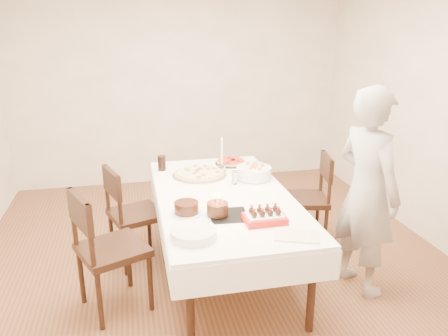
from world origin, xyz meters
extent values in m
plane|color=#55311D|center=(0.00, 0.00, 0.00)|extent=(5.00, 5.00, 0.00)
cube|color=#F5E3CE|center=(0.00, 2.50, 1.35)|extent=(4.50, 0.04, 2.70)
cube|color=#F5E3CE|center=(0.00, -2.50, 1.35)|extent=(4.50, 0.04, 2.70)
cube|color=white|center=(0.05, -0.06, 0.38)|extent=(1.69, 2.37, 0.75)
imported|color=#A5A19B|center=(1.13, -0.54, 0.87)|extent=(0.57, 0.72, 1.73)
cylinder|color=beige|center=(-0.08, 0.47, 0.77)|extent=(0.59, 0.59, 0.04)
cylinder|color=red|center=(0.31, 0.78, 0.77)|extent=(0.35, 0.35, 0.04)
cube|color=#B21E1E|center=(0.37, 0.33, 0.75)|extent=(0.31, 0.31, 0.01)
cylinder|color=white|center=(0.42, 0.28, 0.81)|extent=(0.42, 0.42, 0.11)
cylinder|color=white|center=(0.17, 0.57, 0.93)|extent=(0.10, 0.10, 0.35)
cylinder|color=black|center=(-0.42, 0.72, 0.83)|extent=(0.10, 0.10, 0.15)
cylinder|color=black|center=(-0.32, -0.39, 0.80)|extent=(0.26, 0.26, 0.10)
cube|color=black|center=(0.00, -0.49, 0.75)|extent=(0.31, 0.31, 0.01)
cylinder|color=#3E2111|center=(-0.09, -0.48, 0.84)|extent=(0.20, 0.20, 0.16)
cube|color=beige|center=(0.38, -0.93, 0.75)|extent=(0.35, 0.30, 0.03)
cylinder|color=white|center=(-0.32, -0.80, 0.78)|extent=(0.41, 0.41, 0.07)
cylinder|color=white|center=(-0.33, -0.78, 0.76)|extent=(0.34, 0.34, 0.01)
camera|label=1|loc=(-0.70, -3.51, 2.17)|focal=35.00mm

